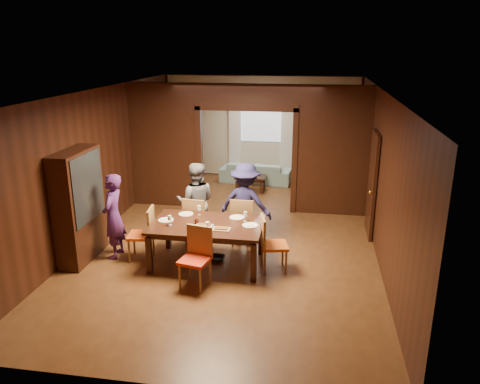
% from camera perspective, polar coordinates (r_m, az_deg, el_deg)
% --- Properties ---
extents(floor, '(9.00, 9.00, 0.00)m').
position_cam_1_polar(floor, '(9.61, -0.65, -5.20)').
color(floor, '#553017').
rests_on(floor, ground).
extents(ceiling, '(5.50, 9.00, 0.02)m').
position_cam_1_polar(ceiling, '(8.90, -0.72, 12.27)').
color(ceiling, silver).
rests_on(ceiling, room_walls).
extents(room_walls, '(5.52, 9.01, 2.90)m').
position_cam_1_polar(room_walls, '(10.95, 1.01, 5.91)').
color(room_walls, black).
rests_on(room_walls, floor).
extents(person_purple, '(0.40, 0.58, 1.56)m').
position_cam_1_polar(person_purple, '(8.69, -15.18, -2.87)').
color(person_purple, '#451F5B').
rests_on(person_purple, floor).
extents(person_grey, '(0.86, 0.73, 1.57)m').
position_cam_1_polar(person_grey, '(9.15, -5.41, -1.22)').
color(person_grey, slate).
rests_on(person_grey, floor).
extents(person_navy, '(1.12, 0.77, 1.59)m').
position_cam_1_polar(person_navy, '(9.01, 0.68, -1.37)').
color(person_navy, '#1D1A42').
rests_on(person_navy, floor).
extents(sofa, '(2.02, 0.93, 0.57)m').
position_cam_1_polar(sofa, '(13.14, 1.96, 2.44)').
color(sofa, '#8CB6B8').
rests_on(sofa, floor).
extents(serving_bowl, '(0.28, 0.28, 0.07)m').
position_cam_1_polar(serving_bowl, '(8.24, -2.86, -3.29)').
color(serving_bowl, black).
rests_on(serving_bowl, dining_table).
extents(dining_table, '(1.93, 1.20, 0.76)m').
position_cam_1_polar(dining_table, '(8.28, -3.98, -6.30)').
color(dining_table, black).
rests_on(dining_table, floor).
extents(coffee_table, '(0.80, 0.50, 0.40)m').
position_cam_1_polar(coffee_table, '(12.37, 1.28, 1.05)').
color(coffee_table, black).
rests_on(coffee_table, floor).
extents(chair_left, '(0.49, 0.49, 0.97)m').
position_cam_1_polar(chair_left, '(8.59, -12.02, -4.99)').
color(chair_left, '#E25115').
rests_on(chair_left, floor).
extents(chair_right, '(0.53, 0.53, 0.97)m').
position_cam_1_polar(chair_right, '(8.02, 4.21, -6.30)').
color(chair_right, '#C85212').
rests_on(chair_right, floor).
extents(chair_far_l, '(0.49, 0.49, 0.97)m').
position_cam_1_polar(chair_far_l, '(9.05, -5.20, -3.46)').
color(chair_far_l, '#E34215').
rests_on(chair_far_l, floor).
extents(chair_far_r, '(0.44, 0.44, 0.97)m').
position_cam_1_polar(chair_far_r, '(8.99, 0.41, -3.53)').
color(chair_far_r, orange).
rests_on(chair_far_r, floor).
extents(chair_near, '(0.52, 0.52, 0.97)m').
position_cam_1_polar(chair_near, '(7.52, -5.57, -8.07)').
color(chair_near, red).
rests_on(chair_near, floor).
extents(hutch, '(0.40, 1.20, 2.00)m').
position_cam_1_polar(hutch, '(8.73, -19.04, -1.62)').
color(hutch, black).
rests_on(hutch, floor).
extents(door_right, '(0.06, 0.90, 2.10)m').
position_cam_1_polar(door_right, '(9.68, 15.80, 0.87)').
color(door_right, black).
rests_on(door_right, floor).
extents(window_far, '(1.20, 0.03, 1.30)m').
position_cam_1_polar(window_far, '(13.41, 2.60, 8.92)').
color(window_far, silver).
rests_on(window_far, back_wall).
extents(curtain_left, '(0.35, 0.06, 2.40)m').
position_cam_1_polar(curtain_left, '(13.55, -0.62, 7.10)').
color(curtain_left, white).
rests_on(curtain_left, back_wall).
extents(curtain_right, '(0.35, 0.06, 2.40)m').
position_cam_1_polar(curtain_right, '(13.38, 5.76, 6.88)').
color(curtain_right, white).
rests_on(curtain_right, back_wall).
extents(plate_left, '(0.27, 0.27, 0.01)m').
position_cam_1_polar(plate_left, '(8.36, -9.02, -3.39)').
color(plate_left, white).
rests_on(plate_left, dining_table).
extents(plate_far_l, '(0.27, 0.27, 0.01)m').
position_cam_1_polar(plate_far_l, '(8.60, -6.60, -2.67)').
color(plate_far_l, silver).
rests_on(plate_far_l, dining_table).
extents(plate_far_r, '(0.27, 0.27, 0.01)m').
position_cam_1_polar(plate_far_r, '(8.38, -0.37, -3.10)').
color(plate_far_r, white).
rests_on(plate_far_r, dining_table).
extents(plate_right, '(0.27, 0.27, 0.01)m').
position_cam_1_polar(plate_right, '(8.03, 1.23, -4.06)').
color(plate_right, silver).
rests_on(plate_right, dining_table).
extents(plate_near, '(0.27, 0.27, 0.01)m').
position_cam_1_polar(plate_near, '(7.82, -4.62, -4.72)').
color(plate_near, white).
rests_on(plate_near, dining_table).
extents(platter_a, '(0.30, 0.20, 0.04)m').
position_cam_1_polar(platter_a, '(8.00, -4.40, -4.09)').
color(platter_a, gray).
rests_on(platter_a, dining_table).
extents(platter_b, '(0.30, 0.20, 0.04)m').
position_cam_1_polar(platter_b, '(7.86, -2.30, -4.47)').
color(platter_b, gray).
rests_on(platter_b, dining_table).
extents(wineglass_left, '(0.08, 0.08, 0.18)m').
position_cam_1_polar(wineglass_left, '(8.09, -8.55, -3.45)').
color(wineglass_left, silver).
rests_on(wineglass_left, dining_table).
extents(wineglass_far, '(0.08, 0.08, 0.18)m').
position_cam_1_polar(wineglass_far, '(8.52, -5.00, -2.22)').
color(wineglass_far, white).
rests_on(wineglass_far, dining_table).
extents(wineglass_right, '(0.08, 0.08, 0.18)m').
position_cam_1_polar(wineglass_right, '(8.18, 0.67, -3.00)').
color(wineglass_right, white).
rests_on(wineglass_right, dining_table).
extents(tumbler, '(0.07, 0.07, 0.14)m').
position_cam_1_polar(tumbler, '(7.84, -4.00, -4.16)').
color(tumbler, silver).
rests_on(tumbler, dining_table).
extents(condiment_jar, '(0.08, 0.08, 0.11)m').
position_cam_1_polar(condiment_jar, '(8.13, -5.29, -3.49)').
color(condiment_jar, '#502112').
rests_on(condiment_jar, dining_table).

